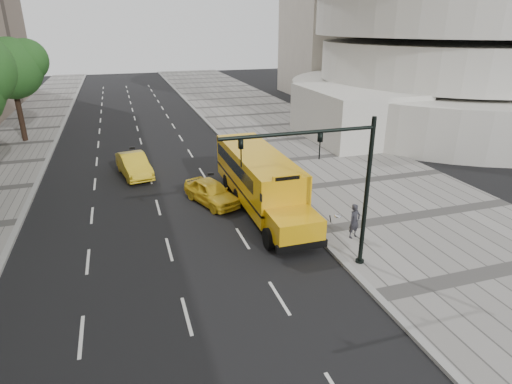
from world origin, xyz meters
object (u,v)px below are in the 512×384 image
object	(u,v)px
school_bus	(259,176)
pedestrian	(355,221)
traffic_signal	(336,179)
taxi_far	(134,165)
tree_c	(12,68)
taxi_near	(211,192)

from	to	relation	value
school_bus	pedestrian	bearing A→B (deg)	-60.86
school_bus	traffic_signal	world-z (taller)	traffic_signal
taxi_far	traffic_signal	bearing A→B (deg)	-74.34
tree_c	pedestrian	bearing A→B (deg)	-53.89
school_bus	taxi_near	distance (m)	2.92
taxi_far	pedestrian	world-z (taller)	pedestrian
taxi_near	pedestrian	world-z (taller)	pedestrian
tree_c	taxi_near	xyz separation A→B (m)	(12.41, -18.12, -5.50)
taxi_far	traffic_signal	distance (m)	16.69
pedestrian	taxi_far	bearing A→B (deg)	111.69
taxi_far	taxi_near	bearing A→B (deg)	-67.81
school_bus	taxi_far	size ratio (longest dim) A/B	2.53
school_bus	taxi_far	bearing A→B (deg)	131.53
tree_c	school_bus	bearing A→B (deg)	-52.14
school_bus	pedestrian	size ratio (longest dim) A/B	6.86
tree_c	pedestrian	size ratio (longest dim) A/B	5.11
taxi_near	taxi_far	xyz separation A→B (m)	(-3.94, 6.21, 0.06)
tree_c	taxi_near	distance (m)	22.64
taxi_near	taxi_far	distance (m)	7.35
pedestrian	traffic_signal	xyz separation A→B (m)	(-2.29, -2.10, 3.10)
taxi_far	tree_c	bearing A→B (deg)	115.23
school_bus	traffic_signal	xyz separation A→B (m)	(0.69, -7.45, 2.33)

